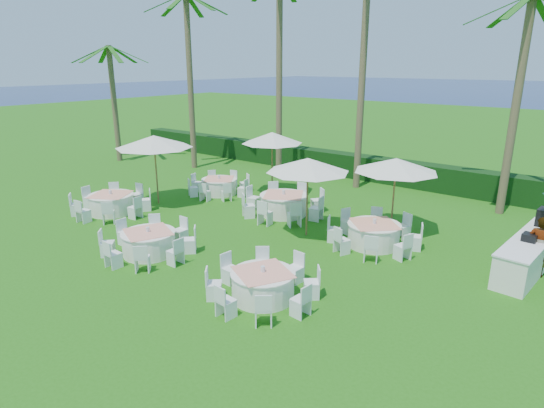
# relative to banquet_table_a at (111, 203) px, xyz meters

# --- Properties ---
(ground) EXTENTS (120.00, 120.00, 0.00)m
(ground) POSITION_rel_banquet_table_a_xyz_m (5.39, -0.52, -0.41)
(ground) COLOR #216311
(ground) RESTS_ON ground
(hedge) EXTENTS (34.00, 1.00, 1.20)m
(hedge) POSITION_rel_banquet_table_a_xyz_m (5.39, 11.48, 0.19)
(hedge) COLOR black
(hedge) RESTS_ON ground
(banquet_table_a) EXTENTS (3.11, 3.11, 0.94)m
(banquet_table_a) POSITION_rel_banquet_table_a_xyz_m (0.00, 0.00, 0.00)
(banquet_table_a) COLOR white
(banquet_table_a) RESTS_ON ground
(banquet_table_b) EXTENTS (2.95, 2.95, 0.90)m
(banquet_table_b) POSITION_rel_banquet_table_a_xyz_m (4.60, -1.70, -0.02)
(banquet_table_b) COLOR white
(banquet_table_b) RESTS_ON ground
(banquet_table_c) EXTENTS (2.92, 2.92, 0.89)m
(banquet_table_c) POSITION_rel_banquet_table_a_xyz_m (9.23, -1.69, -0.02)
(banquet_table_c) COLOR white
(banquet_table_c) RESTS_ON ground
(banquet_table_d) EXTENTS (2.84, 2.84, 0.87)m
(banquet_table_d) POSITION_rel_banquet_table_a_xyz_m (1.46, 4.70, -0.03)
(banquet_table_d) COLOR white
(banquet_table_d) RESTS_ON ground
(banquet_table_e) EXTENTS (3.33, 3.33, 1.00)m
(banquet_table_e) POSITION_rel_banquet_table_a_xyz_m (5.60, 4.10, 0.03)
(banquet_table_e) COLOR white
(banquet_table_e) RESTS_ON ground
(banquet_table_f) EXTENTS (2.96, 2.96, 0.93)m
(banquet_table_f) POSITION_rel_banquet_table_a_xyz_m (9.89, 3.32, -0.01)
(banquet_table_f) COLOR white
(banquet_table_f) RESTS_ON ground
(umbrella_a) EXTENTS (3.20, 3.20, 2.95)m
(umbrella_a) POSITION_rel_banquet_table_a_xyz_m (0.46, 1.97, 2.28)
(umbrella_a) COLOR brown
(umbrella_a) RESTS_ON ground
(umbrella_b) EXTENTS (2.85, 2.85, 2.76)m
(umbrella_b) POSITION_rel_banquet_table_a_xyz_m (7.60, 2.75, 2.11)
(umbrella_b) COLOR brown
(umbrella_b) RESTS_ON ground
(umbrella_c) EXTENTS (2.72, 2.72, 2.88)m
(umbrella_c) POSITION_rel_banquet_table_a_xyz_m (3.48, 6.08, 2.22)
(umbrella_c) COLOR brown
(umbrella_c) RESTS_ON ground
(umbrella_d) EXTENTS (2.88, 2.88, 2.71)m
(umbrella_d) POSITION_rel_banquet_table_a_xyz_m (9.87, 4.77, 2.06)
(umbrella_d) COLOR brown
(umbrella_d) RESTS_ON ground
(buffet_table) EXTENTS (1.27, 4.40, 1.54)m
(buffet_table) POSITION_rel_banquet_table_a_xyz_m (14.31, 4.51, 0.13)
(buffet_table) COLOR white
(buffet_table) RESTS_ON ground
(staff_person) EXTENTS (0.66, 0.44, 1.75)m
(staff_person) POSITION_rel_banquet_table_a_xyz_m (14.51, 4.12, 0.47)
(staff_person) COLOR gray
(staff_person) RESTS_ON ground
(palm_a) EXTENTS (4.41, 4.10, 9.30)m
(palm_a) POSITION_rel_banquet_table_a_xyz_m (-3.60, 7.83, 4.70)
(palm_a) COLOR brown
(palm_a) RESTS_ON ground
(palm_b) EXTENTS (4.33, 4.31, 9.88)m
(palm_b) POSITION_rel_banquet_table_a_xyz_m (1.37, 9.38, 5.00)
(palm_b) COLOR brown
(palm_b) RESTS_ON ground
(palm_c) EXTENTS (4.23, 4.38, 11.28)m
(palm_c) POSITION_rel_banquet_table_a_xyz_m (5.91, 9.67, 5.71)
(palm_c) COLOR brown
(palm_c) RESTS_ON ground
(palm_d) EXTENTS (4.23, 4.38, 8.15)m
(palm_d) POSITION_rel_banquet_table_a_xyz_m (12.40, 9.60, 4.11)
(palm_d) COLOR brown
(palm_d) RESTS_ON ground
(palm_f) EXTENTS (4.27, 4.36, 6.82)m
(palm_f) POSITION_rel_banquet_table_a_xyz_m (-8.77, 6.34, 3.42)
(palm_f) COLOR brown
(palm_f) RESTS_ON ground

